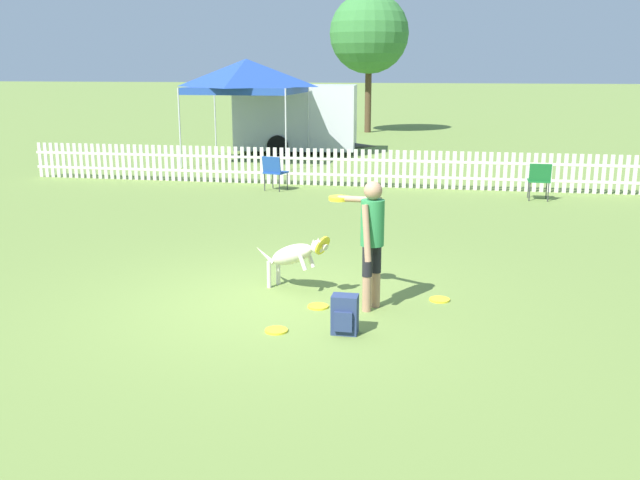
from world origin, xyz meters
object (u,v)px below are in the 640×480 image
backpack_on_grass (345,315)px  equipment_trailer (297,117)px  leaping_dog (295,254)px  frisbee_near_dog (318,306)px  handler_person (370,230)px  canopy_tent_main (246,76)px  frisbee_midfield (440,300)px  frisbee_near_handler (276,330)px  folding_chair_blue_left (274,170)px  tree_left_grove (369,34)px  folding_chair_center (539,178)px

backpack_on_grass → equipment_trailer: size_ratio=0.09×
leaping_dog → frisbee_near_dog: bearing=61.9°
handler_person → canopy_tent_main: (-5.25, 12.82, 1.60)m
handler_person → backpack_on_grass: size_ratio=3.56×
frisbee_midfield → equipment_trailer: 15.94m
frisbee_midfield → frisbee_near_dog: bearing=-159.6°
frisbee_midfield → handler_person: bearing=-151.8°
frisbee_near_handler → backpack_on_grass: (0.75, 0.08, 0.20)m
backpack_on_grass → folding_chair_blue_left: size_ratio=0.54×
leaping_dog → tree_left_grove: tree_left_grove is taller
backpack_on_grass → folding_chair_center: 9.20m
frisbee_near_dog → canopy_tent_main: 13.95m
handler_person → backpack_on_grass: handler_person is taller
leaping_dog → canopy_tent_main: 13.19m
frisbee_midfield → leaping_dog: bearing=178.5°
folding_chair_blue_left → backpack_on_grass: bearing=123.9°
folding_chair_blue_left → tree_left_grove: 16.09m
frisbee_near_dog → canopy_tent_main: (-4.64, 12.91, 2.56)m
canopy_tent_main → handler_person: bearing=-67.7°
folding_chair_blue_left → canopy_tent_main: bearing=-52.1°
handler_person → tree_left_grove: (-2.89, 23.62, 3.26)m
backpack_on_grass → equipment_trailer: (-4.16, 16.38, 0.98)m
backpack_on_grass → folding_chair_blue_left: folding_chair_blue_left is taller
backpack_on_grass → folding_chair_blue_left: bearing=109.0°
frisbee_near_dog → folding_chair_center: size_ratio=0.31×
frisbee_near_handler → frisbee_near_dog: (0.30, 0.89, 0.00)m
frisbee_near_handler → backpack_on_grass: backpack_on_grass is taller
backpack_on_grass → equipment_trailer: 16.93m
frisbee_midfield → tree_left_grove: bearing=99.1°
frisbee_near_handler → folding_chair_center: folding_chair_center is taller
leaping_dog → canopy_tent_main: bearing=-134.9°
canopy_tent_main → frisbee_near_dog: bearing=-70.2°
folding_chair_center → backpack_on_grass: bearing=72.4°
leaping_dog → backpack_on_grass: size_ratio=2.58×
frisbee_midfield → equipment_trailer: equipment_trailer is taller
frisbee_near_dog → folding_chair_center: bearing=66.7°
leaping_dog → frisbee_near_handler: 1.56m
backpack_on_grass → canopy_tent_main: bearing=110.4°
handler_person → frisbee_near_dog: handler_person is taller
backpack_on_grass → leaping_dog: bearing=122.1°
frisbee_near_dog → equipment_trailer: bearing=103.4°
folding_chair_blue_left → frisbee_near_handler: bearing=119.3°
leaping_dog → frisbee_midfield: bearing=114.7°
handler_person → frisbee_near_handler: handler_person is taller
frisbee_midfield → backpack_on_grass: 1.69m
folding_chair_blue_left → equipment_trailer: 7.62m
folding_chair_blue_left → equipment_trailer: bearing=-66.6°
handler_person → canopy_tent_main: bearing=48.5°
tree_left_grove → handler_person: bearing=-83.0°
frisbee_midfield → tree_left_grove: 23.85m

